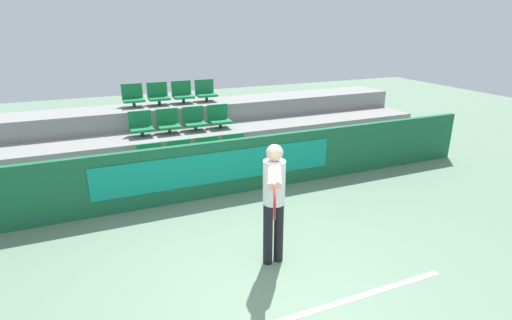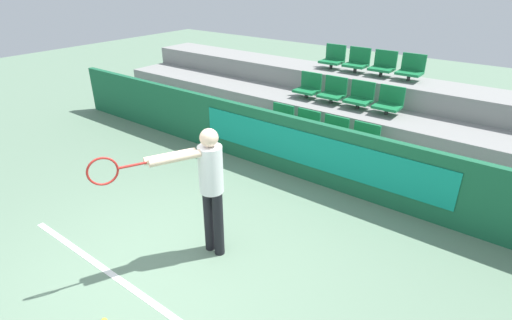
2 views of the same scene
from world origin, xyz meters
name	(u,v)px [view 1 (image 1 of 2)]	position (x,y,z in m)	size (l,w,h in m)	color
ground_plane	(280,298)	(0.00, 0.00, 0.00)	(30.00, 30.00, 0.00)	slate
court_baseline	(294,317)	(0.00, -0.36, 0.00)	(4.32, 0.08, 0.01)	white
barrier_wall	(205,171)	(0.01, 3.15, 0.54)	(12.22, 0.14, 1.08)	#19603D
bleacher_tier_front	(197,176)	(0.00, 3.75, 0.21)	(11.82, 1.03, 0.43)	gray
bleacher_tier_middle	(185,151)	(0.00, 4.78, 0.43)	(11.82, 1.03, 0.85)	gray
bleacher_tier_back	(174,131)	(0.00, 5.82, 0.64)	(11.82, 1.03, 1.28)	gray
stadium_chair_0	(151,159)	(-0.86, 3.87, 0.65)	(0.47, 0.40, 0.51)	#333333
stadium_chair_1	(180,155)	(-0.29, 3.87, 0.65)	(0.47, 0.40, 0.51)	#333333
stadium_chair_2	(209,152)	(0.29, 3.87, 0.65)	(0.47, 0.40, 0.51)	#333333
stadium_chair_3	(235,148)	(0.86, 3.87, 0.65)	(0.47, 0.40, 0.51)	#333333
stadium_chair_4	(141,125)	(-0.86, 4.90, 1.08)	(0.47, 0.40, 0.51)	#333333
stadium_chair_5	(168,123)	(-0.29, 4.90, 1.08)	(0.47, 0.40, 0.51)	#333333
stadium_chair_6	(194,120)	(0.29, 4.90, 1.08)	(0.47, 0.40, 0.51)	#333333
stadium_chair_7	(219,118)	(0.86, 4.90, 1.08)	(0.47, 0.40, 0.51)	#333333
stadium_chair_8	(133,97)	(-0.86, 5.94, 1.51)	(0.47, 0.40, 0.51)	#333333
stadium_chair_9	(158,95)	(-0.29, 5.94, 1.51)	(0.47, 0.40, 0.51)	#333333
stadium_chair_10	(182,93)	(0.29, 5.94, 1.51)	(0.47, 0.40, 0.51)	#333333
stadium_chair_11	(206,92)	(0.86, 5.94, 1.51)	(0.47, 0.40, 0.51)	#333333
tennis_player	(274,195)	(0.22, 0.67, 1.04)	(0.73, 1.36, 1.71)	black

